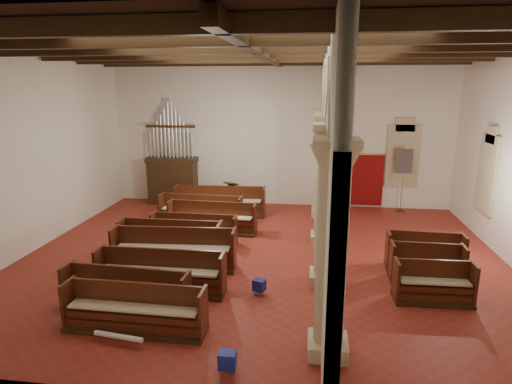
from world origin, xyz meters
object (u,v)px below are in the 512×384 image
object	(u,v)px
lectern	(232,199)
nave_pew_0	(135,316)
pipe_organ	(172,172)
processional_banner	(402,191)
aisle_pew_0	(433,288)

from	to	relation	value
lectern	nave_pew_0	size ratio (longest dim) A/B	0.42
pipe_organ	nave_pew_0	size ratio (longest dim) A/B	1.48
processional_banner	aisle_pew_0	world-z (taller)	processional_banner
lectern	aisle_pew_0	size ratio (longest dim) A/B	0.70
processional_banner	nave_pew_0	xyz separation A→B (m)	(-7.09, -9.72, -0.51)
lectern	nave_pew_0	world-z (taller)	lectern
processional_banner	nave_pew_0	world-z (taller)	processional_banner
processional_banner	lectern	bearing A→B (deg)	-171.46
pipe_organ	nave_pew_0	bearing A→B (deg)	-76.18
nave_pew_0	aisle_pew_0	distance (m)	6.73
processional_banner	aisle_pew_0	bearing A→B (deg)	-94.03
pipe_organ	processional_banner	bearing A→B (deg)	-0.04
nave_pew_0	aisle_pew_0	xyz separation A→B (m)	(6.40, 2.10, 0.00)
pipe_organ	nave_pew_0	xyz separation A→B (m)	(2.39, -9.73, -1.04)
lectern	processional_banner	bearing A→B (deg)	24.77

